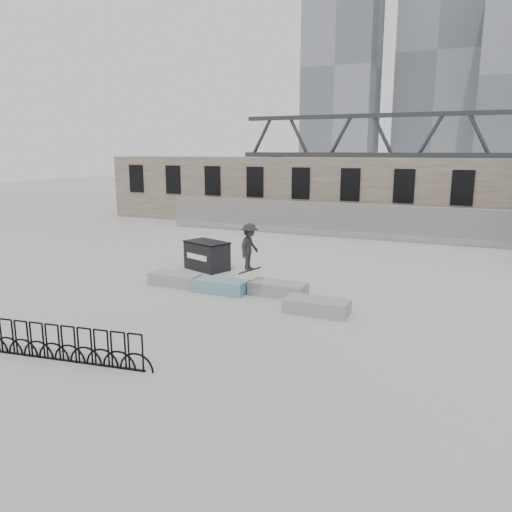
# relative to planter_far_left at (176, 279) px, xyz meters

# --- Properties ---
(ground) EXTENTS (120.00, 120.00, 0.00)m
(ground) POSITION_rel_planter_far_left_xyz_m (2.98, 0.13, -0.25)
(ground) COLOR #B8B8B3
(ground) RESTS_ON ground
(stone_wall) EXTENTS (36.00, 2.58, 4.50)m
(stone_wall) POSITION_rel_planter_far_left_xyz_m (2.98, 16.38, 2.01)
(stone_wall) COLOR #695C4D
(stone_wall) RESTS_ON ground
(chainlink_fence) EXTENTS (22.06, 0.06, 2.02)m
(chainlink_fence) POSITION_rel_planter_far_left_xyz_m (2.98, 12.63, 0.79)
(chainlink_fence) COLOR gray
(chainlink_fence) RESTS_ON ground
(planter_far_left) EXTENTS (2.00, 0.90, 0.45)m
(planter_far_left) POSITION_rel_planter_far_left_xyz_m (0.00, 0.00, 0.00)
(planter_far_left) COLOR #979794
(planter_far_left) RESTS_ON ground
(planter_center_left) EXTENTS (2.00, 0.90, 0.45)m
(planter_center_left) POSITION_rel_planter_far_left_xyz_m (1.95, -0.16, 0.00)
(planter_center_left) COLOR teal
(planter_center_left) RESTS_ON ground
(planter_center_right) EXTENTS (2.00, 0.90, 0.45)m
(planter_center_right) POSITION_rel_planter_far_left_xyz_m (3.99, 0.33, 0.00)
(planter_center_right) COLOR #979794
(planter_center_right) RESTS_ON ground
(planter_offset) EXTENTS (2.00, 0.90, 0.45)m
(planter_offset) POSITION_rel_planter_far_left_xyz_m (5.83, -1.06, 0.00)
(planter_offset) COLOR #979794
(planter_offset) RESTS_ON ground
(dumpster) EXTENTS (2.13, 1.71, 1.22)m
(dumpster) POSITION_rel_planter_far_left_xyz_m (-0.16, 2.66, 0.37)
(dumpster) COLOR black
(dumpster) RESTS_ON ground
(bike_rack) EXTENTS (4.90, 0.69, 0.90)m
(bike_rack) POSITION_rel_planter_far_left_xyz_m (1.20, -7.00, 0.19)
(bike_rack) COLOR black
(bike_rack) RESTS_ON ground
(skyline_towers) EXTENTS (58.00, 28.00, 48.00)m
(skyline_towers) POSITION_rel_planter_far_left_xyz_m (1.98, 93.95, 20.54)
(skyline_towers) COLOR slate
(skyline_towers) RESTS_ON ground
(truss_bridge) EXTENTS (70.00, 3.00, 9.80)m
(truss_bridge) POSITION_rel_planter_far_left_xyz_m (12.98, 55.13, 3.88)
(truss_bridge) COLOR #2D3033
(truss_bridge) RESTS_ON ground
(skateboarder) EXTENTS (0.78, 1.05, 1.76)m
(skateboarder) POSITION_rel_planter_far_left_xyz_m (3.28, -0.54, 1.58)
(skateboarder) COLOR black
(skateboarder) RESTS_ON ground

